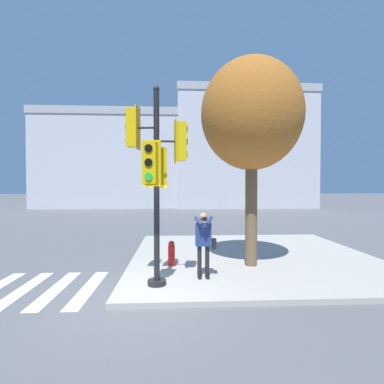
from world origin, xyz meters
name	(u,v)px	position (x,y,z in m)	size (l,w,h in m)	color
ground_plane	(134,300)	(0.00, 0.00, 0.00)	(160.00, 160.00, 0.00)	#5B5B5E
sidewalk_corner	(252,257)	(3.50, 3.50, 0.06)	(8.00, 8.00, 0.13)	#ADA89E
crosswalk_stripes	(24,290)	(-2.73, 0.79, 0.00)	(3.42, 2.70, 0.01)	silver
traffic_signal_pole	(156,164)	(0.45, 0.62, 3.00)	(1.47, 1.47, 4.71)	black
person_photographer	(204,239)	(1.63, 1.09, 1.13)	(0.58, 0.54, 1.67)	black
street_tree	(252,116)	(3.14, 2.20, 4.55)	(2.98, 2.98, 6.10)	brown
fire_hydrant	(171,253)	(0.78, 2.32, 0.48)	(0.20, 0.26, 0.73)	red
building_left	(118,161)	(-5.97, 29.94, 5.37)	(17.20, 9.78, 10.71)	#BCBCC1
building_right	(237,153)	(8.66, 31.23, 6.58)	(15.22, 14.07, 13.14)	#BCBCC1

